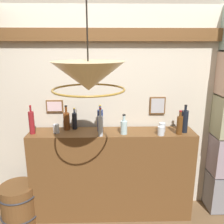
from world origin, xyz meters
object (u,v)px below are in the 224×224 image
object	(u,v)px
liquor_bottle_rum	(100,125)
glass_tumbler_highball	(161,131)
liquor_bottle_vodka	(180,125)
liquor_bottle_amaro	(75,121)
liquor_bottle_sherry	(185,121)
liquor_bottle_port	(100,120)
liquor_bottle_mezcal	(32,122)
pendant_lamp	(88,77)
wooden_barrel	(19,203)
glass_tumbler_shot	(162,127)
liquor_bottle_rye	(67,121)
liquor_bottle_brandy	(124,127)
glass_tumbler_rocks	(56,129)

from	to	relation	value
liquor_bottle_rum	glass_tumbler_highball	size ratio (longest dim) A/B	3.20
liquor_bottle_vodka	liquor_bottle_amaro	distance (m)	1.21
liquor_bottle_sherry	liquor_bottle_port	bearing A→B (deg)	176.47
liquor_bottle_rum	liquor_bottle_mezcal	xyz separation A→B (m)	(-0.77, 0.09, 0.01)
pendant_lamp	liquor_bottle_port	bearing A→B (deg)	85.10
liquor_bottle_vodka	wooden_barrel	world-z (taller)	liquor_bottle_vodka
liquor_bottle_mezcal	glass_tumbler_shot	bearing A→B (deg)	0.73
liquor_bottle_port	liquor_bottle_amaro	size ratio (longest dim) A/B	1.20
liquor_bottle_rum	glass_tumbler_shot	bearing A→B (deg)	8.90
liquor_bottle_port	glass_tumbler_shot	size ratio (longest dim) A/B	2.87
liquor_bottle_vodka	glass_tumbler_highball	xyz separation A→B (m)	(-0.21, -0.03, -0.06)
liquor_bottle_rye	liquor_bottle_brandy	bearing A→B (deg)	-14.17
liquor_bottle_sherry	liquor_bottle_brandy	bearing A→B (deg)	-176.36
liquor_bottle_vodka	glass_tumbler_rocks	xyz separation A→B (m)	(-1.39, 0.08, -0.06)
liquor_bottle_mezcal	pendant_lamp	bearing A→B (deg)	-45.56
glass_tumbler_rocks	glass_tumbler_highball	size ratio (longest dim) A/B	1.00
liquor_bottle_rye	glass_tumbler_rocks	bearing A→B (deg)	-133.70
liquor_bottle_sherry	wooden_barrel	size ratio (longest dim) A/B	0.67
pendant_lamp	wooden_barrel	bearing A→B (deg)	145.05
liquor_bottle_sherry	liquor_bottle_mezcal	xyz separation A→B (m)	(-1.73, -0.01, 0.00)
liquor_bottle_rum	glass_tumbler_rocks	xyz separation A→B (m)	(-0.51, 0.11, -0.08)
liquor_bottle_mezcal	liquor_bottle_vodka	distance (m)	1.65
liquor_bottle_vodka	liquor_bottle_rye	bearing A→B (deg)	171.67
liquor_bottle_rye	glass_tumbler_highball	xyz separation A→B (m)	(1.07, -0.22, -0.06)
liquor_bottle_brandy	wooden_barrel	xyz separation A→B (m)	(-1.24, -0.04, -0.94)
liquor_bottle_rye	liquor_bottle_brandy	world-z (taller)	liquor_bottle_rye
wooden_barrel	liquor_bottle_port	bearing A→B (deg)	8.22
liquor_bottle_mezcal	glass_tumbler_highball	world-z (taller)	liquor_bottle_mezcal
liquor_bottle_vodka	pendant_lamp	distance (m)	1.31
liquor_bottle_brandy	pendant_lamp	xyz separation A→B (m)	(-0.33, -0.67, 0.64)
liquor_bottle_rye	liquor_bottle_vodka	world-z (taller)	liquor_bottle_rye
liquor_bottle_port	glass_tumbler_shot	bearing A→B (deg)	-3.78
liquor_bottle_rum	glass_tumbler_shot	world-z (taller)	liquor_bottle_rum
liquor_bottle_mezcal	liquor_bottle_vodka	bearing A→B (deg)	-2.01
liquor_bottle_rum	liquor_bottle_amaro	size ratio (longest dim) A/B	1.22
liquor_bottle_rum	wooden_barrel	distance (m)	1.39
liquor_bottle_vodka	liquor_bottle_rum	bearing A→B (deg)	-177.81
liquor_bottle_amaro	liquor_bottle_mezcal	bearing A→B (deg)	-161.95
liquor_bottle_amaro	wooden_barrel	world-z (taller)	liquor_bottle_amaro
liquor_bottle_rye	liquor_bottle_amaro	distance (m)	0.09
liquor_bottle_sherry	glass_tumbler_rocks	distance (m)	1.46
liquor_bottle_rye	glass_tumbler_shot	xyz separation A→B (m)	(1.11, -0.11, -0.06)
liquor_bottle_port	liquor_bottle_brandy	xyz separation A→B (m)	(0.27, -0.10, -0.05)
liquor_bottle_rye	liquor_bottle_vodka	bearing A→B (deg)	-8.33
liquor_bottle_vodka	liquor_bottle_brandy	size ratio (longest dim) A/B	1.20
liquor_bottle_sherry	liquor_bottle_amaro	bearing A→B (deg)	173.56
liquor_bottle_vodka	glass_tumbler_rocks	bearing A→B (deg)	176.74
liquor_bottle_mezcal	pendant_lamp	distance (m)	1.16
liquor_bottle_sherry	liquor_bottle_port	world-z (taller)	liquor_bottle_sherry
liquor_bottle_vodka	wooden_barrel	distance (m)	2.10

